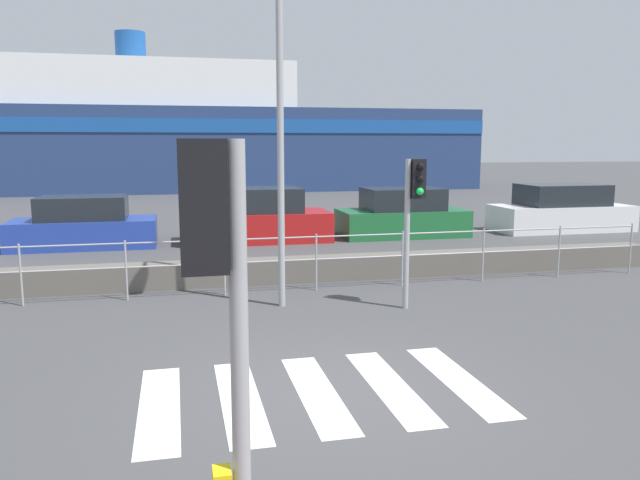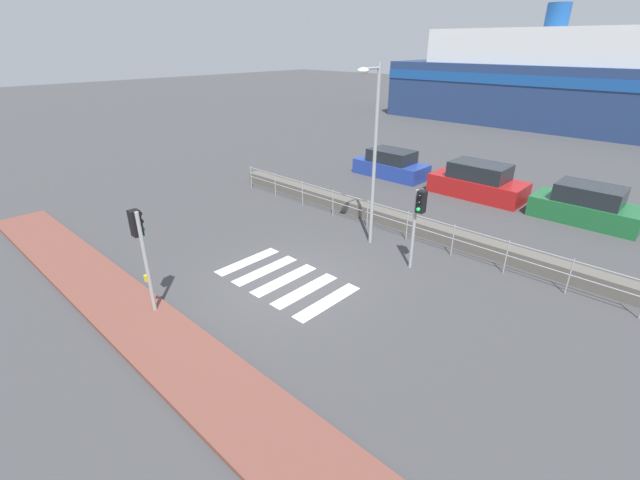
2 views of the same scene
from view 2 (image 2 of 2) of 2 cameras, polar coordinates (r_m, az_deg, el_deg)
The scene contains 12 objects.
ground_plane at distance 13.13m, azimuth -4.10°, elevation -5.67°, with size 160.00×160.00×0.00m, color #424244.
sidewalk_brick at distance 11.23m, azimuth -19.94°, elevation -12.87°, with size 24.00×1.80×0.12m.
crosswalk at distance 13.28m, azimuth -4.77°, elevation -5.31°, with size 4.05×2.40×0.01m.
seawall at distance 17.16m, azimuth 10.48°, elevation 2.52°, with size 18.09×0.55×0.51m.
harbor_fence at distance 16.30m, azimuth 8.91°, elevation 3.28°, with size 16.32×0.04×1.13m.
traffic_light_near at distance 11.66m, azimuth -22.79°, elevation -0.13°, with size 0.34×0.32×2.93m.
traffic_light_far at distance 13.41m, azimuth 12.96°, elevation 3.60°, with size 0.34×0.32×2.64m.
streetlamp at distance 14.45m, azimuth 6.96°, elevation 13.15°, with size 0.32×1.08×6.09m.
ferry_boat at distance 42.60m, azimuth 31.96°, elevation 16.80°, with size 34.47×8.14×9.54m.
parked_car_blue at distance 23.83m, azimuth 9.45°, elevation 9.84°, with size 3.94×1.74×1.44m.
parked_car_red at distance 21.60m, azimuth 20.30°, elevation 7.24°, with size 4.28×1.89×1.59m.
parked_car_green at distance 20.40m, azimuth 31.98°, elevation 3.87°, with size 3.96×1.85×1.52m.
Camera 2 is at (8.39, -7.60, 6.66)m, focal length 24.00 mm.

